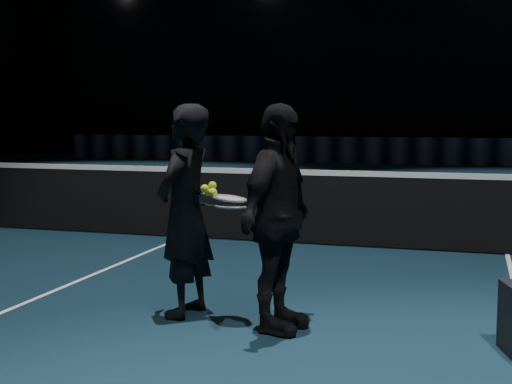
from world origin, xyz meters
TOP-DOWN VIEW (x-y plane):
  - floor at (0.00, 0.00)m, footprint 36.00×36.00m
  - wall_back at (0.00, 18.00)m, footprint 30.00×0.00m
  - court_lines at (0.00, 0.00)m, footprint 10.98×23.78m
  - net_mesh at (0.00, 0.00)m, footprint 12.80×0.02m
  - net_tape at (0.00, 0.00)m, footprint 12.80×0.03m
  - sponsor_backdrop at (0.00, 15.50)m, footprint 22.00×0.15m
  - player_a at (1.48, -3.44)m, footprint 0.47×0.66m
  - player_b at (2.30, -3.63)m, footprint 0.59×1.07m
  - racket_lower at (1.91, -3.54)m, footprint 0.71×0.37m
  - racket_upper at (1.87, -3.49)m, footprint 0.71×0.32m
  - tennis_balls at (1.72, -3.49)m, footprint 0.12×0.10m

SIDE VIEW (x-z plane):
  - floor at x=0.00m, z-range 0.00..0.00m
  - court_lines at x=0.00m, z-range 0.00..0.01m
  - net_mesh at x=0.00m, z-range 0.02..0.88m
  - sponsor_backdrop at x=0.00m, z-range 0.00..0.90m
  - player_a at x=1.48m, z-range 0.00..1.72m
  - player_b at x=2.30m, z-range 0.00..1.72m
  - net_tape at x=0.00m, z-range 0.88..0.95m
  - racket_lower at x=1.91m, z-range 0.91..0.94m
  - racket_upper at x=1.87m, z-range 0.93..1.03m
  - tennis_balls at x=1.72m, z-range 0.98..1.10m
  - wall_back at x=0.00m, z-range -10.00..20.00m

